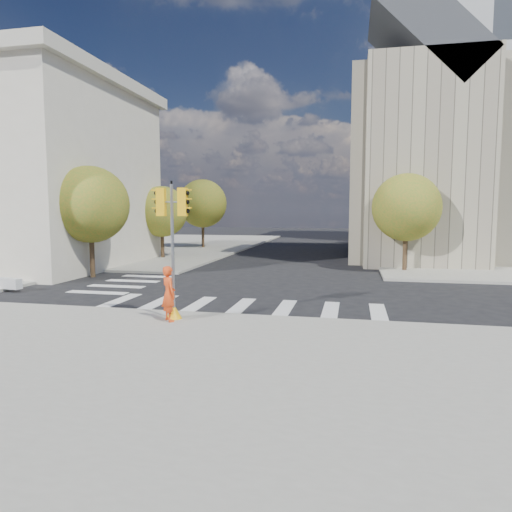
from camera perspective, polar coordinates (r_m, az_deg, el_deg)
The scene contains 15 objects.
ground at distance 20.58m, azimuth -0.23°, elevation -5.14°, with size 160.00×160.00×0.00m, color black.
sidewalk_near at distance 10.46m, azimuth -13.65°, elevation -15.80°, with size 30.00×14.00×0.15m, color gray.
sidewalk_far_left at distance 51.93m, azimuth -15.90°, elevation 1.33°, with size 28.00×40.00×0.15m, color gray.
civic_building at distance 40.61m, azimuth 28.60°, elevation 9.83°, with size 26.00×16.00×19.39m.
office_tower at distance 65.19m, azimuth 28.64°, elevation 14.88°, with size 20.00×18.00×30.00m, color #9EA0A3.
tree_lw_near at distance 27.98m, azimuth -20.00°, elevation 6.05°, with size 4.40×4.40×6.41m.
tree_lw_mid at distance 36.84m, azimuth -11.69°, elevation 5.44°, with size 4.00×4.00×5.77m.
tree_lw_far at distance 46.18m, azimuth -6.69°, elevation 6.53°, with size 4.80×4.80×6.95m.
tree_re_near at distance 29.92m, azimuth 18.29°, elevation 5.78°, with size 4.20×4.20×6.16m.
tree_re_mid at distance 41.87m, azimuth 16.53°, elevation 6.16°, with size 4.60×4.60×6.66m.
tree_re_far at distance 53.84m, azimuth 15.53°, elevation 5.53°, with size 4.00×4.00×5.88m.
lamp_near at distance 33.95m, azimuth 18.43°, elevation 6.63°, with size 0.35×0.18×8.11m.
lamp_far at distance 47.89m, azimuth 16.58°, elevation 6.35°, with size 0.35×0.18×8.11m.
traffic_signal at distance 15.85m, azimuth -10.35°, elevation -0.60°, with size 1.07×0.56×4.72m.
photographer at distance 15.68m, azimuth -10.85°, elevation -4.64°, with size 0.68×0.45×1.88m, color #E74315.
Camera 1 is at (4.29, -19.74, 3.89)m, focal length 32.00 mm.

